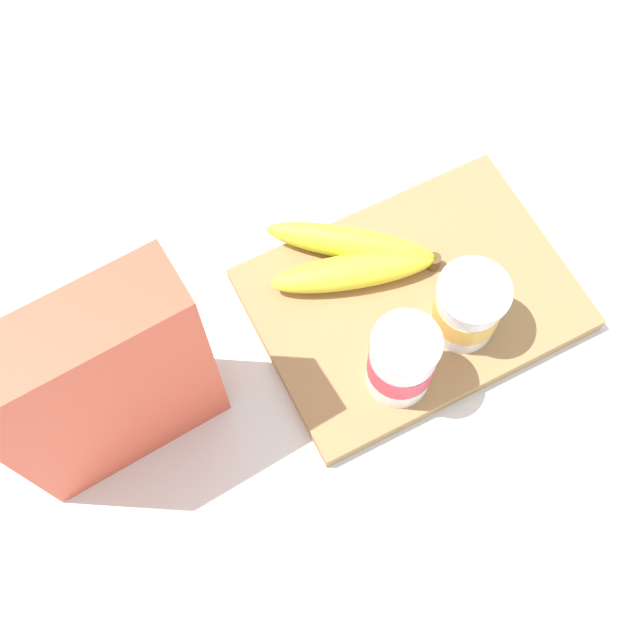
{
  "coord_description": "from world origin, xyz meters",
  "views": [
    {
      "loc": [
        0.25,
        0.27,
        0.77
      ],
      "look_at": [
        0.11,
        0.0,
        0.07
      ],
      "focal_mm": 44.69,
      "sensor_mm": 36.0,
      "label": 1
    }
  ],
  "objects_px": {
    "yogurt_cup_back": "(402,361)",
    "banana_bunch": "(352,257)",
    "cutting_board": "(413,299)",
    "cereal_box": "(104,387)",
    "yogurt_cup_front": "(468,308)"
  },
  "relations": [
    {
      "from": "cutting_board",
      "to": "banana_bunch",
      "type": "distance_m",
      "value": 0.08
    },
    {
      "from": "yogurt_cup_front",
      "to": "yogurt_cup_back",
      "type": "height_order",
      "value": "yogurt_cup_back"
    },
    {
      "from": "yogurt_cup_back",
      "to": "banana_bunch",
      "type": "bearing_deg",
      "value": -98.22
    },
    {
      "from": "yogurt_cup_front",
      "to": "banana_bunch",
      "type": "relative_size",
      "value": 0.46
    },
    {
      "from": "yogurt_cup_back",
      "to": "banana_bunch",
      "type": "xyz_separation_m",
      "value": [
        -0.02,
        -0.13,
        -0.03
      ]
    },
    {
      "from": "cutting_board",
      "to": "banana_bunch",
      "type": "height_order",
      "value": "banana_bunch"
    },
    {
      "from": "yogurt_cup_back",
      "to": "banana_bunch",
      "type": "height_order",
      "value": "yogurt_cup_back"
    },
    {
      "from": "yogurt_cup_front",
      "to": "banana_bunch",
      "type": "xyz_separation_m",
      "value": [
        0.07,
        -0.11,
        -0.02
      ]
    },
    {
      "from": "yogurt_cup_back",
      "to": "yogurt_cup_front",
      "type": "bearing_deg",
      "value": -166.08
    },
    {
      "from": "yogurt_cup_front",
      "to": "yogurt_cup_back",
      "type": "bearing_deg",
      "value": 13.92
    },
    {
      "from": "cereal_box",
      "to": "banana_bunch",
      "type": "bearing_deg",
      "value": -172.9
    },
    {
      "from": "cutting_board",
      "to": "yogurt_cup_back",
      "type": "bearing_deg",
      "value": 50.26
    },
    {
      "from": "cereal_box",
      "to": "yogurt_cup_back",
      "type": "relative_size",
      "value": 2.56
    },
    {
      "from": "cereal_box",
      "to": "yogurt_cup_front",
      "type": "xyz_separation_m",
      "value": [
        -0.34,
        0.06,
        -0.07
      ]
    },
    {
      "from": "cutting_board",
      "to": "banana_bunch",
      "type": "relative_size",
      "value": 1.79
    }
  ]
}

